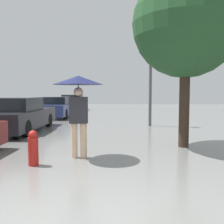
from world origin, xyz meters
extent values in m
cylinder|color=beige|center=(-0.44, 3.28, 0.40)|extent=(0.15, 0.15, 0.79)
cylinder|color=beige|center=(-0.23, 3.28, 0.40)|extent=(0.15, 0.15, 0.79)
cube|color=#2D2D33|center=(-0.34, 3.28, 1.09)|extent=(0.40, 0.23, 0.59)
sphere|color=beige|center=(-0.34, 3.28, 1.49)|extent=(0.21, 0.21, 0.21)
cylinder|color=#515456|center=(-0.34, 3.28, 1.34)|extent=(0.02, 0.02, 0.63)
cone|color=#191E4C|center=(-0.34, 3.28, 1.76)|extent=(1.12, 1.12, 0.20)
cube|color=black|center=(-3.29, 7.22, 0.48)|extent=(1.67, 4.28, 0.65)
cube|color=black|center=(-3.29, 7.00, 1.05)|extent=(1.42, 1.93, 0.48)
cylinder|color=black|center=(-4.04, 8.55, 0.28)|extent=(0.18, 0.57, 0.57)
cylinder|color=black|center=(-2.54, 8.55, 0.28)|extent=(0.18, 0.57, 0.57)
cylinder|color=black|center=(-2.54, 5.89, 0.28)|extent=(0.18, 0.57, 0.57)
cube|color=navy|center=(-3.17, 12.77, 0.48)|extent=(1.61, 4.18, 0.65)
cube|color=black|center=(-3.17, 12.56, 1.02)|extent=(1.37, 1.88, 0.42)
cylinder|color=black|center=(-3.89, 14.07, 0.29)|extent=(0.18, 0.58, 0.58)
cylinder|color=black|center=(-2.44, 14.07, 0.29)|extent=(0.18, 0.58, 0.58)
cylinder|color=black|center=(-3.89, 11.47, 0.29)|extent=(0.18, 0.58, 0.58)
cylinder|color=black|center=(-2.44, 11.47, 0.29)|extent=(0.18, 0.58, 0.58)
cube|color=#9EA3A8|center=(-3.26, 18.22, 0.52)|extent=(1.70, 4.11, 0.68)
cube|color=black|center=(-3.26, 18.01, 1.09)|extent=(1.45, 1.85, 0.46)
cylinder|color=black|center=(-4.02, 19.49, 0.32)|extent=(0.18, 0.63, 0.63)
cylinder|color=black|center=(-2.49, 19.49, 0.32)|extent=(0.18, 0.63, 0.63)
cylinder|color=black|center=(-4.02, 16.94, 0.32)|extent=(0.18, 0.63, 0.63)
cylinder|color=black|center=(-2.49, 16.94, 0.32)|extent=(0.18, 0.63, 0.63)
cylinder|color=#38281E|center=(2.34, 4.51, 1.26)|extent=(0.28, 0.28, 2.51)
sphere|color=#234C28|center=(2.34, 4.51, 3.30)|extent=(2.85, 2.85, 2.85)
cylinder|color=#515456|center=(1.95, 8.84, 1.88)|extent=(0.13, 0.13, 3.76)
sphere|color=beige|center=(1.95, 8.84, 3.86)|extent=(0.35, 0.35, 0.35)
cylinder|color=#B21E19|center=(-1.16, 2.64, 0.29)|extent=(0.20, 0.20, 0.58)
sphere|color=#B21E19|center=(-1.16, 2.64, 0.63)|extent=(0.18, 0.18, 0.18)
camera|label=1|loc=(0.59, -2.29, 1.48)|focal=40.00mm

